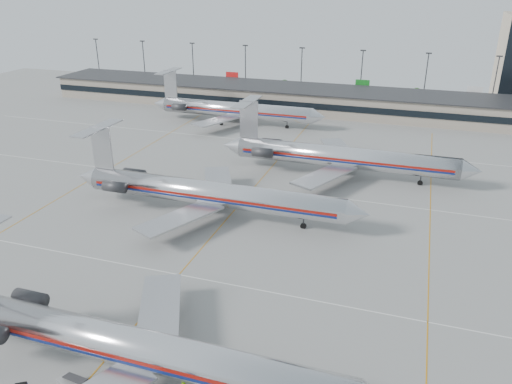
% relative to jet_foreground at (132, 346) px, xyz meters
% --- Properties ---
extents(ground, '(260.00, 260.00, 0.00)m').
position_rel_jet_foreground_xyz_m(ground, '(-3.96, 6.99, -3.51)').
color(ground, gray).
rests_on(ground, ground).
extents(apron_markings, '(160.00, 0.15, 0.02)m').
position_rel_jet_foreground_xyz_m(apron_markings, '(-3.96, 16.99, -3.50)').
color(apron_markings, silver).
rests_on(apron_markings, ground).
extents(terminal, '(162.00, 17.00, 6.25)m').
position_rel_jet_foreground_xyz_m(terminal, '(-3.96, 104.96, -0.35)').
color(terminal, gray).
rests_on(terminal, ground).
extents(light_mast_row, '(163.60, 0.40, 15.28)m').
position_rel_jet_foreground_xyz_m(light_mast_row, '(-3.96, 118.99, 5.08)').
color(light_mast_row, '#38383D').
rests_on(light_mast_row, ground).
extents(jet_foreground, '(46.15, 27.18, 12.08)m').
position_rel_jet_foreground_xyz_m(jet_foreground, '(0.00, 0.00, 0.00)').
color(jet_foreground, silver).
rests_on(jet_foreground, ground).
extents(jet_second_row, '(48.63, 28.63, 12.73)m').
position_rel_jet_foreground_xyz_m(jet_second_row, '(-7.54, 34.30, 0.19)').
color(jet_second_row, silver).
rests_on(jet_second_row, ground).
extents(jet_third_row, '(47.98, 29.51, 13.12)m').
position_rel_jet_foreground_xyz_m(jet_third_row, '(9.18, 57.38, 0.30)').
color(jet_third_row, silver).
rests_on(jet_third_row, ground).
extents(jet_back_row, '(46.25, 28.45, 12.65)m').
position_rel_jet_foreground_xyz_m(jet_back_row, '(-22.62, 85.25, 0.17)').
color(jet_back_row, silver).
rests_on(jet_back_row, ground).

